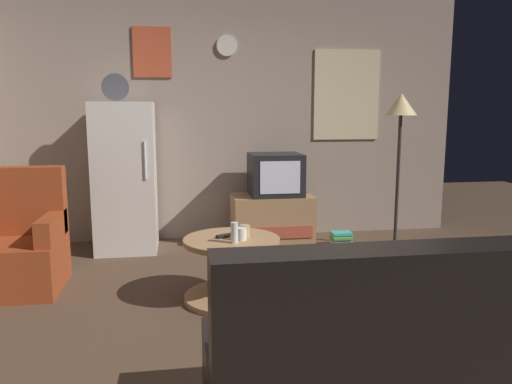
% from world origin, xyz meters
% --- Properties ---
extents(ground_plane, '(12.00, 12.00, 0.00)m').
position_xyz_m(ground_plane, '(0.00, 0.00, 0.00)').
color(ground_plane, '#4C3828').
extents(wall_with_art, '(5.20, 0.12, 2.80)m').
position_xyz_m(wall_with_art, '(0.01, 2.45, 1.40)').
color(wall_with_art, gray).
rests_on(wall_with_art, ground_plane).
extents(fridge, '(0.60, 0.62, 1.77)m').
position_xyz_m(fridge, '(-1.09, 2.02, 0.75)').
color(fridge, silver).
rests_on(fridge, ground_plane).
extents(tv_stand, '(0.84, 0.53, 0.53)m').
position_xyz_m(tv_stand, '(0.41, 2.00, 0.27)').
color(tv_stand, '#9E754C').
rests_on(tv_stand, ground_plane).
extents(crt_tv, '(0.54, 0.51, 0.44)m').
position_xyz_m(crt_tv, '(0.45, 2.00, 0.75)').
color(crt_tv, black).
rests_on(crt_tv, tv_stand).
extents(standing_lamp, '(0.32, 0.32, 1.59)m').
position_xyz_m(standing_lamp, '(1.68, 1.69, 1.36)').
color(standing_lamp, '#332D28').
rests_on(standing_lamp, ground_plane).
extents(coffee_table, '(0.72, 0.72, 0.48)m').
position_xyz_m(coffee_table, '(-0.18, 0.47, 0.24)').
color(coffee_table, '#9E754C').
rests_on(coffee_table, ground_plane).
extents(wine_glass, '(0.05, 0.05, 0.15)m').
position_xyz_m(wine_glass, '(-0.18, 0.34, 0.55)').
color(wine_glass, silver).
rests_on(wine_glass, coffee_table).
extents(mug_ceramic_white, '(0.08, 0.08, 0.09)m').
position_xyz_m(mug_ceramic_white, '(-0.12, 0.41, 0.52)').
color(mug_ceramic_white, silver).
rests_on(mug_ceramic_white, coffee_table).
extents(mug_ceramic_tan, '(0.08, 0.08, 0.09)m').
position_xyz_m(mug_ceramic_tan, '(-0.08, 0.50, 0.52)').
color(mug_ceramic_tan, tan).
rests_on(mug_ceramic_tan, coffee_table).
extents(remote_control, '(0.15, 0.11, 0.02)m').
position_xyz_m(remote_control, '(-0.22, 0.51, 0.49)').
color(remote_control, black).
rests_on(remote_control, coffee_table).
extents(armchair, '(0.68, 0.68, 0.96)m').
position_xyz_m(armchair, '(-1.84, 0.99, 0.34)').
color(armchair, maroon).
rests_on(armchair, ground_plane).
extents(couch, '(1.70, 0.80, 0.92)m').
position_xyz_m(couch, '(0.38, -1.22, 0.31)').
color(couch, black).
rests_on(couch, ground_plane).
extents(book_stack, '(0.22, 0.17, 0.15)m').
position_xyz_m(book_stack, '(1.13, 1.80, 0.07)').
color(book_stack, slate).
rests_on(book_stack, ground_plane).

